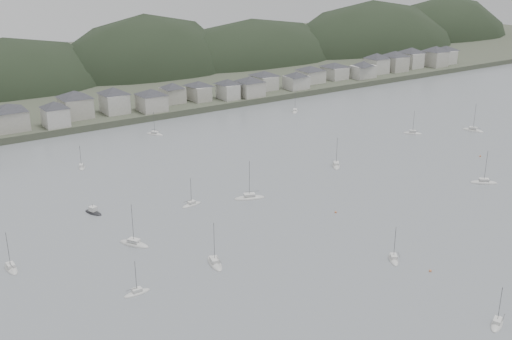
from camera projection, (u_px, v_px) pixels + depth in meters
ground at (431, 282)px, 147.82m from camera, size 900.00×900.00×0.00m
far_shore_land at (56, 76)px, 377.63m from camera, size 900.00×250.00×3.00m
forested_ridge at (79, 103)px, 364.52m from camera, size 851.55×103.94×102.57m
waterfront_town at (220, 86)px, 314.56m from camera, size 451.48×28.46×12.92m
sailboat_lead at (295, 112)px, 300.39m from camera, size 7.17×7.31×10.62m
moored_fleet at (302, 215)px, 184.00m from camera, size 266.08×178.31×13.58m
motor_launch_far at (93, 212)px, 185.92m from camera, size 4.66×7.23×3.65m
mooring_buoys at (399, 233)px, 172.77m from camera, size 160.19×55.54×0.70m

